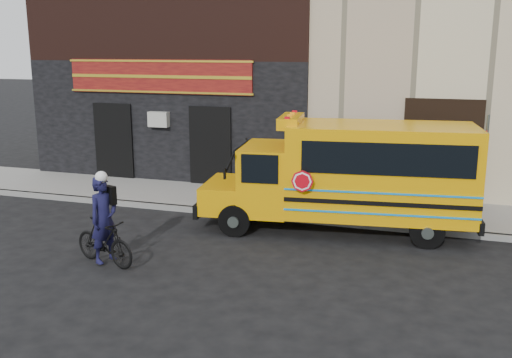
{
  "coord_description": "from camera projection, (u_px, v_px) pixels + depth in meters",
  "views": [
    {
      "loc": [
        3.8,
        -11.74,
        4.57
      ],
      "look_at": [
        -0.52,
        1.85,
        1.28
      ],
      "focal_mm": 40.0,
      "sensor_mm": 36.0,
      "label": 1
    }
  ],
  "objects": [
    {
      "name": "building",
      "position": [
        337.0,
        5.0,
        21.4
      ],
      "size": [
        20.0,
        10.7,
        12.0
      ],
      "color": "beige",
      "rests_on": "sidewalk"
    },
    {
      "name": "sidewalk",
      "position": [
        296.0,
        204.0,
        16.84
      ],
      "size": [
        40.0,
        3.0,
        0.15
      ],
      "primitive_type": "cube",
      "color": "gray",
      "rests_on": "ground"
    },
    {
      "name": "sign_pole",
      "position": [
        484.0,
        170.0,
        13.84
      ],
      "size": [
        0.11,
        0.26,
        3.02
      ],
      "color": "#49514D",
      "rests_on": "ground"
    },
    {
      "name": "school_bus",
      "position": [
        353.0,
        173.0,
        14.25
      ],
      "size": [
        7.1,
        2.92,
        2.92
      ],
      "color": "black",
      "rests_on": "ground"
    },
    {
      "name": "bicycle",
      "position": [
        104.0,
        241.0,
        12.23
      ],
      "size": [
        1.77,
        0.97,
        1.03
      ],
      "primitive_type": "imported",
      "rotation": [
        0.0,
        0.0,
        1.27
      ],
      "color": "black",
      "rests_on": "ground"
    },
    {
      "name": "cyclist",
      "position": [
        104.0,
        222.0,
        12.19
      ],
      "size": [
        0.65,
        0.8,
        1.89
      ],
      "primitive_type": "imported",
      "rotation": [
        0.0,
        0.0,
        1.24
      ],
      "color": "black",
      "rests_on": "ground"
    },
    {
      "name": "ground",
      "position": [
        253.0,
        252.0,
        13.05
      ],
      "size": [
        120.0,
        120.0,
        0.0
      ],
      "primitive_type": "plane",
      "color": "black",
      "rests_on": "ground"
    },
    {
      "name": "curb",
      "position": [
        282.0,
        218.0,
        15.45
      ],
      "size": [
        40.0,
        0.2,
        0.15
      ],
      "primitive_type": "cube",
      "color": "gray",
      "rests_on": "ground"
    }
  ]
}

